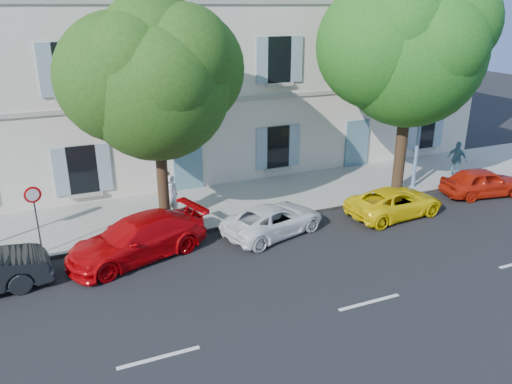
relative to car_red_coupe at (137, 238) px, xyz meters
name	(u,v)px	position (x,y,z in m)	size (l,w,h in m)	color
ground	(302,244)	(5.47, -1.29, -0.69)	(90.00, 90.00, 0.00)	black
sidewalk	(253,199)	(5.47, 3.16, -0.61)	(36.00, 4.50, 0.15)	#A09E96
kerb	(275,218)	(5.47, 0.99, -0.61)	(36.00, 0.16, 0.16)	#9E998E
building	(207,46)	(5.47, 8.91, 5.31)	(28.00, 7.00, 12.00)	beige
car_red_coupe	(137,238)	(0.00, 0.00, 0.00)	(1.93, 4.75, 1.38)	#BE0509
car_white_coupe	(274,220)	(4.91, -0.10, -0.14)	(1.82, 3.95, 1.10)	white
car_yellow_supercar	(395,202)	(10.03, -0.46, -0.13)	(1.86, 4.04, 1.12)	yellow
car_red_hatchback	(483,182)	(14.98, -0.17, -0.06)	(1.48, 3.67, 1.25)	#B91D0B
tree_left	(156,86)	(1.39, 1.98, 4.61)	(5.16, 5.16, 7.99)	#3A2819
tree_right	(411,54)	(11.70, 1.53, 5.33)	(5.94, 5.94, 9.15)	#3A2819
road_sign	(34,206)	(-2.95, 1.26, 1.15)	(0.53, 0.17, 2.35)	#383A3D
street_lamp	(427,83)	(12.65, 1.43, 4.15)	(0.28, 1.76, 8.27)	#7293BF
pedestrian_a	(171,196)	(1.79, 2.58, 0.30)	(0.62, 0.40, 1.69)	silver
pedestrian_b	(166,193)	(1.65, 2.86, 0.35)	(0.87, 0.68, 1.78)	tan
pedestrian_c	(457,159)	(15.57, 2.05, 0.31)	(0.99, 0.41, 1.69)	teal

